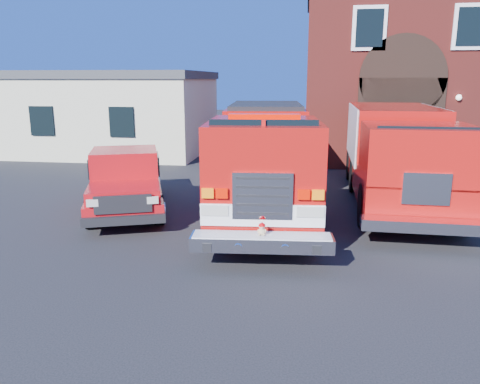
# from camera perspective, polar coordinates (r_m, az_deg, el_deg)

# --- Properties ---
(ground) EXTENTS (100.00, 100.00, 0.00)m
(ground) POSITION_cam_1_polar(r_m,az_deg,el_deg) (12.73, 0.75, -4.43)
(ground) COLOR black
(ground) RESTS_ON ground
(parking_stripe_mid) EXTENTS (0.12, 3.00, 0.01)m
(parking_stripe_mid) POSITION_cam_1_polar(r_m,az_deg,el_deg) (17.23, 24.55, -0.87)
(parking_stripe_mid) COLOR #E2BE0B
(parking_stripe_mid) RESTS_ON ground
(parking_stripe_far) EXTENTS (0.12, 3.00, 0.01)m
(parking_stripe_far) POSITION_cam_1_polar(r_m,az_deg,el_deg) (20.05, 22.21, 1.25)
(parking_stripe_far) COLOR #E2BE0B
(parking_stripe_far) RESTS_ON ground
(fire_station) EXTENTS (15.20, 10.20, 8.45)m
(fire_station) POSITION_cam_1_polar(r_m,az_deg,el_deg) (27.05, 24.69, 13.05)
(fire_station) COLOR maroon
(fire_station) RESTS_ON ground
(side_building) EXTENTS (10.20, 8.20, 4.35)m
(side_building) POSITION_cam_1_polar(r_m,az_deg,el_deg) (27.19, -15.01, 9.47)
(side_building) COLOR beige
(side_building) RESTS_ON ground
(fire_engine) EXTENTS (3.59, 10.36, 3.14)m
(fire_engine) POSITION_cam_1_polar(r_m,az_deg,el_deg) (14.55, 3.07, 4.42)
(fire_engine) COLOR black
(fire_engine) RESTS_ON ground
(pickup_truck) EXTENTS (3.90, 6.16, 1.90)m
(pickup_truck) POSITION_cam_1_polar(r_m,az_deg,el_deg) (14.88, -13.70, 1.40)
(pickup_truck) COLOR black
(pickup_truck) RESTS_ON ground
(secondary_truck) EXTENTS (3.14, 9.37, 3.02)m
(secondary_truck) POSITION_cam_1_polar(r_m,az_deg,el_deg) (16.14, 18.65, 4.70)
(secondary_truck) COLOR black
(secondary_truck) RESTS_ON ground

